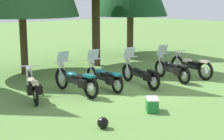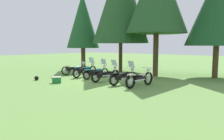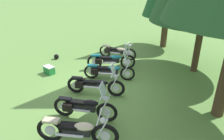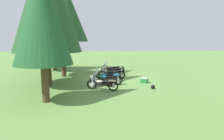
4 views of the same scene
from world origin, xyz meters
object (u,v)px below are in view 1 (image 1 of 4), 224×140
motorcycle_0 (33,86)px  motorcycle_1 (76,80)px  motorcycle_4 (172,69)px  picnic_cooler (152,105)px  motorcycle_3 (140,74)px  motorcycle_5 (191,65)px  motorcycle_2 (104,76)px  dropped_helmet (103,123)px

motorcycle_0 → motorcycle_1: size_ratio=0.86×
motorcycle_4 → picnic_cooler: 4.07m
motorcycle_3 → motorcycle_4: (1.55, -0.20, 0.02)m
motorcycle_1 → motorcycle_5: motorcycle_1 is taller
motorcycle_1 → picnic_cooler: bearing=-170.3°
motorcycle_4 → motorcycle_2: bearing=87.0°
picnic_cooler → dropped_helmet: picnic_cooler is taller
motorcycle_1 → motorcycle_2: motorcycle_1 is taller
picnic_cooler → motorcycle_4: bearing=32.6°
motorcycle_1 → motorcycle_5: bearing=-100.7°
motorcycle_4 → motorcycle_3: bearing=93.4°
picnic_cooler → dropped_helmet: (-1.92, -0.16, -0.05)m
motorcycle_0 → motorcycle_3: motorcycle_3 is taller
motorcycle_5 → dropped_helmet: (-6.51, -2.33, -0.33)m
motorcycle_3 → picnic_cooler: 3.05m
dropped_helmet → motorcycle_0: bearing=92.4°
motorcycle_5 → motorcycle_1: bearing=87.9°
motorcycle_1 → motorcycle_2: bearing=-95.7°
motorcycle_0 → dropped_helmet: size_ratio=7.36×
motorcycle_0 → picnic_cooler: (2.07, -3.25, -0.25)m
motorcycle_0 → picnic_cooler: size_ratio=3.40×
motorcycle_2 → motorcycle_3: motorcycle_3 is taller
motorcycle_5 → picnic_cooler: motorcycle_5 is taller
motorcycle_1 → dropped_helmet: motorcycle_1 is taller
motorcycle_3 → motorcycle_1: bearing=85.6°
motorcycle_0 → motorcycle_4: (5.49, -1.06, 0.02)m
motorcycle_1 → motorcycle_5: 5.26m
motorcycle_0 → dropped_helmet: motorcycle_0 is taller
motorcycle_0 → motorcycle_2: (2.63, -0.37, 0.02)m
motorcycle_3 → motorcycle_2: bearing=77.9°
motorcycle_5 → motorcycle_3: bearing=91.9°
motorcycle_0 → dropped_helmet: (0.15, -3.42, -0.30)m
motorcycle_1 → dropped_helmet: bearing=155.2°
motorcycle_0 → motorcycle_2: bearing=-78.2°
picnic_cooler → motorcycle_2: bearing=79.0°
motorcycle_2 → motorcycle_4: 2.95m
motorcycle_0 → motorcycle_5: (6.65, -1.08, 0.03)m
motorcycle_3 → motorcycle_5: motorcycle_3 is taller
motorcycle_0 → dropped_helmet: bearing=-157.8°
motorcycle_3 → motorcycle_4: 1.56m
motorcycle_2 → motorcycle_5: (4.02, -0.72, 0.01)m
dropped_helmet → motorcycle_2: bearing=50.9°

